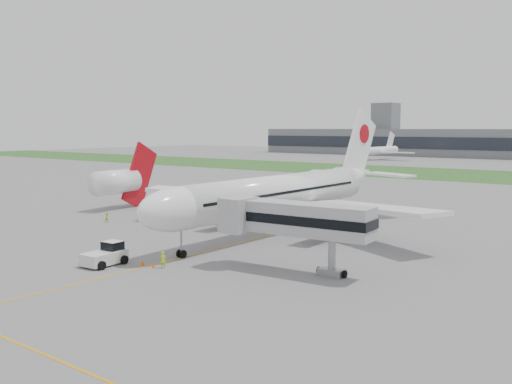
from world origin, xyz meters
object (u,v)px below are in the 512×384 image
Objects in this scene: neighbor_aircraft at (119,181)px; pushback_tug at (106,254)px; ground_crew_near at (163,260)px; airliner at (283,192)px; jet_bridge at (292,219)px.

pushback_tug is at bearing -50.21° from neighbor_aircraft.
pushback_tug reaches higher than ground_crew_near.
airliner is 36.66m from neighbor_aircraft.
ground_crew_near is at bearing -153.58° from jet_bridge.
jet_bridge is 53.33m from neighbor_aircraft.
airliner is 24.98m from ground_crew_near.
pushback_tug is 6.46m from ground_crew_near.
jet_bridge is at bearing 24.74° from pushback_tug.
jet_bridge is 1.00× the size of neighbor_aircraft.
neighbor_aircraft is at bearing 135.11° from pushback_tug.
airliner is at bearing -106.28° from ground_crew_near.
pushback_tug is 20.23m from jet_bridge.
jet_bridge is (13.30, -17.53, -0.28)m from airliner.
pushback_tug is at bearing -98.46° from airliner.
ground_crew_near is at bearing -42.96° from neighbor_aircraft.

